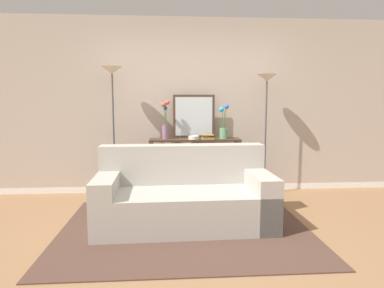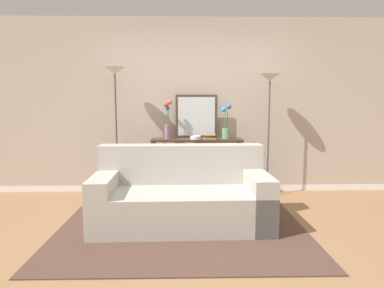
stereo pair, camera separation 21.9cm
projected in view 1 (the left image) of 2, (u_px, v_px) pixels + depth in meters
ground_plane at (206, 241)px, 3.42m from camera, size 16.00×16.00×0.02m
back_wall at (192, 106)px, 5.25m from camera, size 12.00×0.15×2.64m
area_rug at (185, 228)px, 3.73m from camera, size 2.68×2.13×0.01m
couch at (184, 197)px, 3.85m from camera, size 1.96×0.97×0.88m
console_table at (195, 157)px, 4.99m from camera, size 1.32×0.33×0.85m
floor_lamp_left at (113, 96)px, 4.74m from camera, size 0.28×0.28×1.87m
floor_lamp_right at (266, 101)px, 4.91m from camera, size 0.28×0.28×1.78m
wall_mirror at (194, 116)px, 5.05m from camera, size 0.62×0.02×0.64m
vase_tall_flowers at (165, 122)px, 4.88m from camera, size 0.12×0.13×0.56m
vase_short_flowers at (224, 126)px, 4.97m from camera, size 0.15×0.12×0.50m
fruit_bowl at (194, 138)px, 4.86m from camera, size 0.15×0.15×0.05m
book_stack at (208, 137)px, 4.88m from camera, size 0.18×0.15×0.07m
book_row_under_console at (169, 192)px, 5.03m from camera, size 0.30×0.17×0.13m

